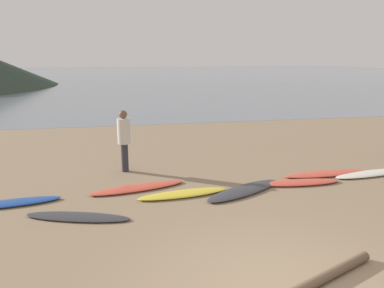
{
  "coord_description": "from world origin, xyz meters",
  "views": [
    {
      "loc": [
        -2.01,
        -3.95,
        3.13
      ],
      "look_at": [
        0.12,
        6.45,
        0.6
      ],
      "focal_mm": 34.35,
      "sensor_mm": 36.0,
      "label": 1
    }
  ],
  "objects_px": {
    "person_1": "(124,136)",
    "driftwood_log": "(331,274)",
    "surfboard_2": "(138,188)",
    "surfboard_5": "(300,182)",
    "surfboard_4": "(244,190)",
    "surfboard_0": "(12,203)",
    "surfboard_7": "(371,173)",
    "surfboard_1": "(78,217)",
    "surfboard_6": "(326,173)",
    "surfboard_3": "(183,194)"
  },
  "relations": [
    {
      "from": "surfboard_3",
      "to": "surfboard_6",
      "type": "bearing_deg",
      "value": 2.76
    },
    {
      "from": "surfboard_2",
      "to": "surfboard_4",
      "type": "height_order",
      "value": "surfboard_4"
    },
    {
      "from": "surfboard_3",
      "to": "surfboard_5",
      "type": "relative_size",
      "value": 1.05
    },
    {
      "from": "surfboard_1",
      "to": "surfboard_3",
      "type": "relative_size",
      "value": 1.0
    },
    {
      "from": "surfboard_2",
      "to": "driftwood_log",
      "type": "xyz_separation_m",
      "value": [
        2.51,
        -4.27,
        0.04
      ]
    },
    {
      "from": "surfboard_5",
      "to": "surfboard_0",
      "type": "bearing_deg",
      "value": -177.54
    },
    {
      "from": "surfboard_2",
      "to": "surfboard_5",
      "type": "bearing_deg",
      "value": -19.4
    },
    {
      "from": "surfboard_1",
      "to": "person_1",
      "type": "bearing_deg",
      "value": 88.66
    },
    {
      "from": "surfboard_1",
      "to": "surfboard_2",
      "type": "height_order",
      "value": "surfboard_2"
    },
    {
      "from": "surfboard_1",
      "to": "surfboard_6",
      "type": "height_order",
      "value": "surfboard_6"
    },
    {
      "from": "driftwood_log",
      "to": "surfboard_1",
      "type": "bearing_deg",
      "value": 143.08
    },
    {
      "from": "surfboard_0",
      "to": "person_1",
      "type": "relative_size",
      "value": 1.16
    },
    {
      "from": "surfboard_1",
      "to": "surfboard_5",
      "type": "xyz_separation_m",
      "value": [
        5.31,
        0.98,
        0.01
      ]
    },
    {
      "from": "surfboard_2",
      "to": "surfboard_5",
      "type": "relative_size",
      "value": 1.14
    },
    {
      "from": "surfboard_2",
      "to": "surfboard_6",
      "type": "xyz_separation_m",
      "value": [
        5.07,
        0.09,
        0.0
      ]
    },
    {
      "from": "surfboard_6",
      "to": "person_1",
      "type": "distance_m",
      "value": 5.6
    },
    {
      "from": "surfboard_5",
      "to": "person_1",
      "type": "relative_size",
      "value": 1.2
    },
    {
      "from": "surfboard_2",
      "to": "driftwood_log",
      "type": "height_order",
      "value": "driftwood_log"
    },
    {
      "from": "surfboard_0",
      "to": "driftwood_log",
      "type": "bearing_deg",
      "value": -43.8
    },
    {
      "from": "surfboard_2",
      "to": "driftwood_log",
      "type": "distance_m",
      "value": 4.95
    },
    {
      "from": "surfboard_2",
      "to": "surfboard_4",
      "type": "xyz_separation_m",
      "value": [
        2.46,
        -0.69,
        0.0
      ]
    },
    {
      "from": "surfboard_3",
      "to": "surfboard_7",
      "type": "relative_size",
      "value": 0.9
    },
    {
      "from": "surfboard_1",
      "to": "surfboard_2",
      "type": "relative_size",
      "value": 0.92
    },
    {
      "from": "surfboard_4",
      "to": "surfboard_3",
      "type": "bearing_deg",
      "value": 149.54
    },
    {
      "from": "surfboard_2",
      "to": "surfboard_3",
      "type": "bearing_deg",
      "value": -45.12
    },
    {
      "from": "person_1",
      "to": "driftwood_log",
      "type": "relative_size",
      "value": 0.98
    },
    {
      "from": "surfboard_0",
      "to": "surfboard_4",
      "type": "bearing_deg",
      "value": -10.51
    },
    {
      "from": "surfboard_5",
      "to": "surfboard_6",
      "type": "distance_m",
      "value": 1.16
    },
    {
      "from": "surfboard_1",
      "to": "surfboard_4",
      "type": "xyz_separation_m",
      "value": [
        3.74,
        0.73,
        0.01
      ]
    },
    {
      "from": "person_1",
      "to": "driftwood_log",
      "type": "xyz_separation_m",
      "value": [
        2.78,
        -5.79,
        -0.94
      ]
    },
    {
      "from": "surfboard_4",
      "to": "surfboard_6",
      "type": "bearing_deg",
      "value": -11.28
    },
    {
      "from": "surfboard_1",
      "to": "driftwood_log",
      "type": "relative_size",
      "value": 1.23
    },
    {
      "from": "person_1",
      "to": "driftwood_log",
      "type": "bearing_deg",
      "value": 97.86
    },
    {
      "from": "surfboard_0",
      "to": "surfboard_1",
      "type": "height_order",
      "value": "surfboard_0"
    },
    {
      "from": "surfboard_4",
      "to": "surfboard_5",
      "type": "xyz_separation_m",
      "value": [
        1.57,
        0.24,
        0.0
      ]
    },
    {
      "from": "surfboard_3",
      "to": "person_1",
      "type": "distance_m",
      "value": 2.67
    },
    {
      "from": "surfboard_7",
      "to": "person_1",
      "type": "xyz_separation_m",
      "value": [
        -6.56,
        1.67,
        0.97
      ]
    },
    {
      "from": "surfboard_5",
      "to": "surfboard_6",
      "type": "xyz_separation_m",
      "value": [
        1.03,
        0.54,
        -0.0
      ]
    },
    {
      "from": "surfboard_4",
      "to": "person_1",
      "type": "height_order",
      "value": "person_1"
    },
    {
      "from": "surfboard_0",
      "to": "surfboard_6",
      "type": "xyz_separation_m",
      "value": [
        7.8,
        0.51,
        -0.0
      ]
    },
    {
      "from": "surfboard_2",
      "to": "surfboard_7",
      "type": "distance_m",
      "value": 6.29
    },
    {
      "from": "surfboard_4",
      "to": "driftwood_log",
      "type": "xyz_separation_m",
      "value": [
        0.05,
        -3.58,
        0.03
      ]
    },
    {
      "from": "surfboard_6",
      "to": "driftwood_log",
      "type": "relative_size",
      "value": 1.4
    },
    {
      "from": "surfboard_5",
      "to": "surfboard_7",
      "type": "relative_size",
      "value": 0.86
    },
    {
      "from": "surfboard_0",
      "to": "surfboard_5",
      "type": "distance_m",
      "value": 6.77
    },
    {
      "from": "surfboard_1",
      "to": "person_1",
      "type": "height_order",
      "value": "person_1"
    },
    {
      "from": "surfboard_3",
      "to": "surfboard_4",
      "type": "relative_size",
      "value": 0.93
    },
    {
      "from": "surfboard_2",
      "to": "surfboard_7",
      "type": "relative_size",
      "value": 0.99
    },
    {
      "from": "surfboard_3",
      "to": "surfboard_0",
      "type": "bearing_deg",
      "value": 169.6
    },
    {
      "from": "surfboard_5",
      "to": "surfboard_7",
      "type": "distance_m",
      "value": 2.28
    }
  ]
}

